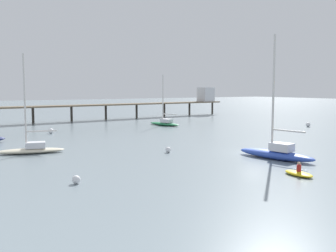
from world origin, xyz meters
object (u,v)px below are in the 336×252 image
(sailboat_blue, at_px, (276,152))
(mooring_buoy_outer, at_px, (168,150))
(sailboat_cream, at_px, (31,147))
(mooring_buoy_near, at_px, (51,131))
(sailboat_green, at_px, (165,122))
(dinghy_yellow, at_px, (299,173))
(mooring_buoy_inner, at_px, (76,180))
(mooring_buoy_mid, at_px, (308,125))
(pier, at_px, (131,102))

(sailboat_blue, xyz_separation_m, mooring_buoy_outer, (-7.06, 8.96, -0.45))
(sailboat_cream, bearing_deg, mooring_buoy_near, 68.25)
(sailboat_green, bearing_deg, dinghy_yellow, -107.16)
(sailboat_blue, relative_size, mooring_buoy_inner, 19.56)
(sailboat_cream, bearing_deg, mooring_buoy_mid, 3.01)
(mooring_buoy_near, relative_size, mooring_buoy_mid, 0.97)
(mooring_buoy_outer, bearing_deg, sailboat_green, 59.07)
(mooring_buoy_inner, bearing_deg, sailboat_cream, 89.01)
(sailboat_cream, bearing_deg, dinghy_yellow, -55.03)
(dinghy_yellow, bearing_deg, mooring_buoy_mid, 37.00)
(pier, xyz_separation_m, mooring_buoy_inner, (-31.26, -53.13, -3.53))
(pier, xyz_separation_m, sailboat_blue, (-11.14, -54.02, -3.09))
(dinghy_yellow, xyz_separation_m, mooring_buoy_inner, (-16.04, 6.98, 0.10))
(pier, height_order, sailboat_green, sailboat_green)
(pier, height_order, mooring_buoy_near, pier)
(sailboat_green, distance_m, mooring_buoy_mid, 26.18)
(pier, relative_size, dinghy_yellow, 25.89)
(sailboat_green, height_order, mooring_buoy_mid, sailboat_green)
(mooring_buoy_near, bearing_deg, sailboat_green, 4.61)
(mooring_buoy_inner, bearing_deg, dinghy_yellow, -23.53)
(sailboat_blue, relative_size, mooring_buoy_outer, 19.95)
(sailboat_cream, xyz_separation_m, mooring_buoy_mid, (49.11, 2.58, -0.21))
(sailboat_blue, bearing_deg, mooring_buoy_mid, 33.05)
(pier, distance_m, sailboat_cream, 48.81)
(mooring_buoy_outer, xyz_separation_m, mooring_buoy_near, (-6.02, 24.47, 0.10))
(pier, bearing_deg, sailboat_green, -97.52)
(mooring_buoy_mid, bearing_deg, sailboat_blue, -146.95)
(sailboat_green, bearing_deg, mooring_buoy_outer, -120.93)
(sailboat_blue, bearing_deg, mooring_buoy_near, 111.38)
(sailboat_blue, distance_m, mooring_buoy_near, 35.90)
(sailboat_blue, relative_size, dinghy_yellow, 4.29)
(sailboat_cream, relative_size, mooring_buoy_mid, 12.75)
(dinghy_yellow, bearing_deg, mooring_buoy_near, 102.83)
(sailboat_cream, height_order, mooring_buoy_near, sailboat_cream)
(mooring_buoy_outer, bearing_deg, mooring_buoy_mid, 15.51)
(mooring_buoy_mid, distance_m, mooring_buoy_inner, 52.61)
(mooring_buoy_mid, relative_size, mooring_buoy_inner, 1.34)
(dinghy_yellow, height_order, mooring_buoy_near, dinghy_yellow)
(mooring_buoy_outer, distance_m, mooring_buoy_mid, 37.69)
(pier, height_order, sailboat_cream, sailboat_cream)
(mooring_buoy_outer, bearing_deg, sailboat_cream, 149.62)
(mooring_buoy_near, height_order, mooring_buoy_mid, mooring_buoy_mid)
(mooring_buoy_outer, xyz_separation_m, mooring_buoy_inner, (-13.06, -8.06, 0.01))
(pier, bearing_deg, mooring_buoy_outer, -111.99)
(pier, distance_m, dinghy_yellow, 62.11)
(mooring_buoy_inner, bearing_deg, sailboat_blue, -2.55)
(sailboat_cream, distance_m, mooring_buoy_inner, 15.56)
(sailboat_green, bearing_deg, sailboat_cream, -146.71)
(pier, distance_m, mooring_buoy_outer, 48.73)
(mooring_buoy_mid, bearing_deg, sailboat_green, 141.94)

